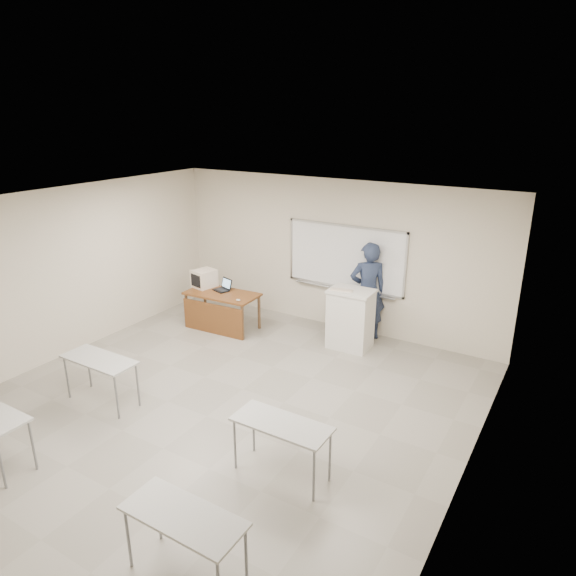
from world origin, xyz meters
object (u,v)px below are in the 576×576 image
Objects in this scene: instructor_desk at (219,304)px; podium at (350,319)px; laptop at (223,287)px; mouse at (238,300)px; crt_monitor at (204,278)px; whiteboard at (345,258)px; presenter at (368,291)px; keyboard at (341,290)px.

instructor_desk is 2.67m from podium.
mouse is (0.65, -0.35, -0.04)m from laptop.
crt_monitor reaches higher than instructor_desk.
whiteboard is at bearing 122.00° from podium.
laptop is (-2.70, -0.35, 0.24)m from podium.
crt_monitor is 0.23× the size of presenter.
presenter is at bearing 80.76° from podium.
instructor_desk is 0.77× the size of presenter.
mouse is (0.55, -0.09, 0.22)m from instructor_desk.
presenter reaches higher than crt_monitor.
presenter is at bearing 36.55° from laptop.
keyboard is (3.00, 0.25, 0.22)m from crt_monitor.
whiteboard is 7.90× the size of laptop.
crt_monitor is (-2.65, -1.14, -0.55)m from whiteboard.
crt_monitor is (-0.55, 0.24, 0.38)m from instructor_desk.
keyboard is (-0.15, -0.12, 0.58)m from podium.
mouse is (-1.55, -1.47, -0.71)m from whiteboard.
keyboard is 0.21× the size of presenter.
whiteboard is 2.19× the size of podium.
presenter is at bearing 28.93° from crt_monitor.
presenter reaches higher than mouse.
crt_monitor is at bearing -157.97° from laptop.
laptop is at bearing -153.16° from whiteboard.
laptop reaches higher than instructor_desk.
podium reaches higher than crt_monitor.
podium reaches higher than mouse.
presenter is at bearing 20.71° from instructor_desk.
keyboard reaches higher than crt_monitor.
instructor_desk is at bearing -146.70° from whiteboard.
keyboard is 0.75m from presenter.
keyboard is (2.45, 0.49, 0.60)m from instructor_desk.
mouse is at bearing -136.56° from whiteboard.
crt_monitor is 0.47m from laptop.
keyboard reaches higher than mouse.
podium is 3.61× the size of laptop.
presenter is (0.58, -0.20, -0.52)m from whiteboard.
whiteboard is at bearing 35.97° from crt_monitor.
podium is (0.50, -0.77, -0.91)m from whiteboard.
laptop is 0.77× the size of keyboard.
presenter reaches higher than instructor_desk.
laptop is 2.58m from keyboard.
podium reaches higher than laptop.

